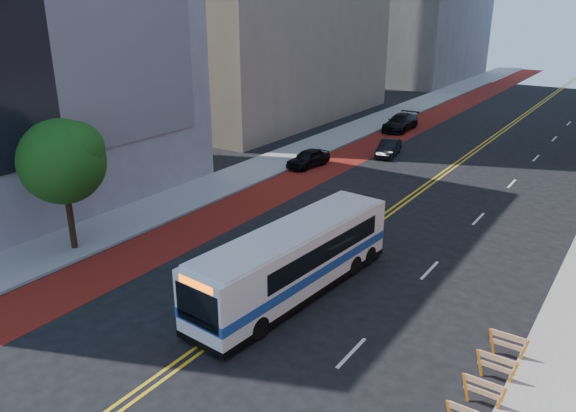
# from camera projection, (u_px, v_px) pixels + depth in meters

# --- Properties ---
(ground) EXTENTS (160.00, 160.00, 0.00)m
(ground) POSITION_uv_depth(u_px,v_px,m) (137.00, 395.00, 18.48)
(ground) COLOR black
(ground) RESTS_ON ground
(sidewalk_left) EXTENTS (4.00, 140.00, 0.15)m
(sidewalk_left) POSITION_uv_depth(u_px,v_px,m) (308.00, 149.00, 48.05)
(sidewalk_left) COLOR gray
(sidewalk_left) RESTS_ON ground
(bus_lane_paint) EXTENTS (3.60, 140.00, 0.01)m
(bus_lane_paint) POSITION_uv_depth(u_px,v_px,m) (349.00, 156.00, 46.04)
(bus_lane_paint) COLOR maroon
(bus_lane_paint) RESTS_ON ground
(center_line_inner) EXTENTS (0.14, 140.00, 0.01)m
(center_line_inner) POSITION_uv_depth(u_px,v_px,m) (443.00, 172.00, 41.91)
(center_line_inner) COLOR gold
(center_line_inner) RESTS_ON ground
(center_line_outer) EXTENTS (0.14, 140.00, 0.01)m
(center_line_outer) POSITION_uv_depth(u_px,v_px,m) (447.00, 173.00, 41.72)
(center_line_outer) COLOR gold
(center_line_outer) RESTS_ON ground
(lane_dashes) EXTENTS (0.14, 98.20, 0.01)m
(lane_dashes) POSITION_uv_depth(u_px,v_px,m) (536.00, 158.00, 45.53)
(lane_dashes) COLOR silver
(lane_dashes) RESTS_ON ground
(street_tree) EXTENTS (4.20, 4.20, 6.70)m
(street_tree) POSITION_uv_depth(u_px,v_px,m) (63.00, 158.00, 27.32)
(street_tree) COLOR black
(street_tree) RESTS_ON sidewalk_left
(transit_bus) EXTENTS (3.38, 11.49, 3.11)m
(transit_bus) POSITION_uv_depth(u_px,v_px,m) (296.00, 259.00, 24.33)
(transit_bus) COLOR white
(transit_bus) RESTS_ON ground
(car_a) EXTENTS (2.12, 4.14, 1.35)m
(car_a) POSITION_uv_depth(u_px,v_px,m) (308.00, 158.00, 43.03)
(car_a) COLOR black
(car_a) RESTS_ON ground
(car_b) EXTENTS (2.08, 4.11, 1.29)m
(car_b) POSITION_uv_depth(u_px,v_px,m) (389.00, 148.00, 46.04)
(car_b) COLOR black
(car_b) RESTS_ON ground
(car_c) EXTENTS (2.30, 5.37, 1.54)m
(car_c) POSITION_uv_depth(u_px,v_px,m) (401.00, 122.00, 54.83)
(car_c) COLOR black
(car_c) RESTS_ON ground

